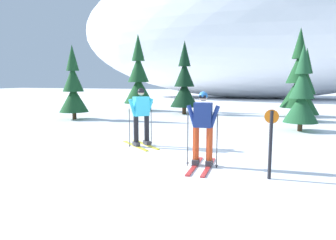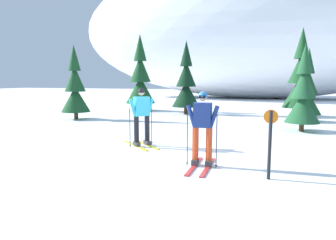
# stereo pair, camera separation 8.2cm
# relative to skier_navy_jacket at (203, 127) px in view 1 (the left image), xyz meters

# --- Properties ---
(ground_plane) EXTENTS (120.00, 120.00, 0.00)m
(ground_plane) POSITION_rel_skier_navy_jacket_xyz_m (-0.83, 0.53, -0.92)
(ground_plane) COLOR white
(skier_navy_jacket) EXTENTS (0.78, 1.63, 1.75)m
(skier_navy_jacket) POSITION_rel_skier_navy_jacket_xyz_m (0.00, 0.00, 0.00)
(skier_navy_jacket) COLOR red
(skier_navy_jacket) RESTS_ON ground
(skier_cyan_jacket) EXTENTS (1.55, 1.46, 1.77)m
(skier_cyan_jacket) POSITION_rel_skier_navy_jacket_xyz_m (-2.22, 1.63, 0.02)
(skier_cyan_jacket) COLOR gold
(skier_cyan_jacket) RESTS_ON ground
(pine_tree_far_left) EXTENTS (1.47, 1.47, 3.80)m
(pine_tree_far_left) POSITION_rel_skier_navy_jacket_xyz_m (-8.07, 6.73, 0.67)
(pine_tree_far_left) COLOR #47301E
(pine_tree_far_left) RESTS_ON ground
(pine_tree_left) EXTENTS (1.93, 1.93, 5.00)m
(pine_tree_left) POSITION_rel_skier_navy_jacket_xyz_m (-6.67, 11.98, 1.17)
(pine_tree_left) COLOR #47301E
(pine_tree_left) RESTS_ON ground
(pine_tree_center_left) EXTENTS (1.67, 1.67, 4.32)m
(pine_tree_center_left) POSITION_rel_skier_navy_jacket_xyz_m (-3.29, 10.95, 0.89)
(pine_tree_center_left) COLOR #47301E
(pine_tree_center_left) RESTS_ON ground
(pine_tree_center_right) EXTENTS (1.33, 1.33, 3.44)m
(pine_tree_center_right) POSITION_rel_skier_navy_jacket_xyz_m (2.70, 6.20, 0.52)
(pine_tree_center_right) COLOR #47301E
(pine_tree_center_right) RESTS_ON ground
(pine_tree_right) EXTENTS (1.88, 1.88, 4.87)m
(pine_tree_right) POSITION_rel_skier_navy_jacket_xyz_m (3.05, 11.72, 1.12)
(pine_tree_right) COLOR #47301E
(pine_tree_right) RESTS_ON ground
(pine_tree_far_right) EXTENTS (1.37, 1.37, 3.56)m
(pine_tree_far_right) POSITION_rel_skier_navy_jacket_xyz_m (3.17, 9.42, 0.57)
(pine_tree_far_right) COLOR #47301E
(pine_tree_far_right) RESTS_ON ground
(snow_ridge_background) EXTENTS (41.36, 16.48, 15.90)m
(snow_ridge_background) POSITION_rel_skier_navy_jacket_xyz_m (-0.02, 29.27, 7.03)
(snow_ridge_background) COLOR white
(snow_ridge_background) RESTS_ON ground
(trail_marker_post) EXTENTS (0.28, 0.07, 1.43)m
(trail_marker_post) POSITION_rel_skier_navy_jacket_xyz_m (1.50, -0.53, -0.11)
(trail_marker_post) COLOR black
(trail_marker_post) RESTS_ON ground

